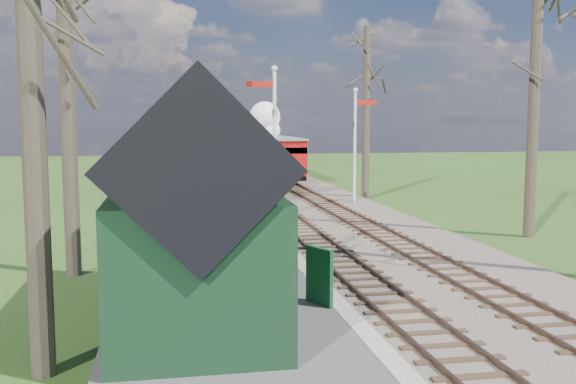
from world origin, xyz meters
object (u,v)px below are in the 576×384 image
at_px(semaphore_far, 356,136).
at_px(locomotive, 262,158).
at_px(coach, 248,162).
at_px(bench, 236,271).
at_px(red_carriage_b, 270,154).
at_px(station_shed, 193,215).
at_px(semaphore_near, 273,133).
at_px(sign_board, 320,276).
at_px(red_carriage_a, 282,158).
at_px(person, 264,288).

relative_size(semaphore_far, locomotive, 1.18).
relative_size(coach, bench, 5.10).
distance_m(locomotive, red_carriage_b, 14.54).
distance_m(station_shed, semaphore_far, 20.01).
height_order(station_shed, coach, station_shed).
height_order(semaphore_near, red_carriage_b, semaphore_near).
bearing_deg(coach, semaphore_near, -93.10).
bearing_deg(semaphore_far, station_shed, -115.72).
bearing_deg(coach, bench, -97.67).
relative_size(coach, sign_board, 6.33).
height_order(red_carriage_b, bench, red_carriage_b).
height_order(semaphore_far, red_carriage_b, semaphore_far).
height_order(locomotive, red_carriage_a, locomotive).
xyz_separation_m(coach, red_carriage_b, (2.60, 8.22, 0.02)).
bearing_deg(semaphore_near, red_carriage_b, 81.46).
distance_m(semaphore_far, sign_board, 18.69).
height_order(semaphore_near, coach, semaphore_near).
height_order(station_shed, locomotive, locomotive).
distance_m(coach, bench, 24.27).
bearing_deg(person, bench, 8.98).
bearing_deg(bench, semaphore_far, 64.29).
bearing_deg(locomotive, semaphore_near, -95.31).
height_order(coach, sign_board, coach).
bearing_deg(station_shed, sign_board, 10.29).
xyz_separation_m(locomotive, sign_board, (-1.61, -19.67, -1.41)).
bearing_deg(red_carriage_a, red_carriage_b, 90.00).
bearing_deg(red_carriage_a, semaphore_near, -101.25).
relative_size(locomotive, person, 4.04).
bearing_deg(red_carriage_b, person, -99.05).
bearing_deg(red_carriage_b, semaphore_far, -83.84).
distance_m(sign_board, person, 1.50).
height_order(semaphore_near, bench, semaphore_near).
relative_size(semaphore_near, semaphore_far, 1.09).
height_order(semaphore_far, locomotive, semaphore_far).
height_order(locomotive, coach, locomotive).
distance_m(locomotive, red_carriage_a, 9.19).
bearing_deg(bench, person, -82.75).
distance_m(semaphore_near, person, 12.76).
bearing_deg(sign_board, person, -150.37).
distance_m(locomotive, person, 20.67).
bearing_deg(bench, coach, 82.33).
height_order(semaphore_near, semaphore_far, semaphore_near).
distance_m(semaphore_near, red_carriage_a, 17.39).
xyz_separation_m(station_shed, locomotive, (4.29, 20.15, -0.05)).
distance_m(coach, red_carriage_b, 8.62).
bearing_deg(locomotive, person, -98.13).
distance_m(red_carriage_a, bench, 27.41).
xyz_separation_m(semaphore_near, red_carriage_a, (3.37, 16.94, -1.98)).
relative_size(station_shed, semaphore_far, 1.10).
distance_m(semaphore_near, sign_board, 11.89).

